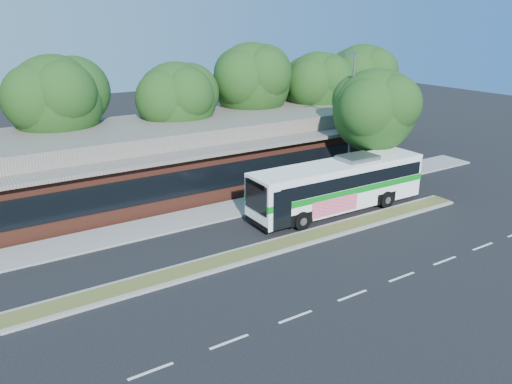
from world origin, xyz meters
TOP-DOWN VIEW (x-y plane):
  - ground at (0.00, 0.00)m, footprint 120.00×120.00m
  - median_strip at (0.00, 0.60)m, footprint 26.00×1.10m
  - sidewalk at (0.00, 6.40)m, footprint 44.00×2.60m
  - plaza_building at (0.00, 12.99)m, footprint 33.20×11.20m
  - lamp_post at (9.56, 6.00)m, footprint 0.93×0.18m
  - tree_bg_b at (-6.57, 16.14)m, footprint 6.69×6.00m
  - tree_bg_c at (1.40, 15.13)m, footprint 6.24×5.60m
  - tree_bg_d at (8.45, 16.15)m, footprint 6.91×6.20m
  - tree_bg_e at (14.42, 15.14)m, footprint 6.47×5.80m
  - tree_bg_f at (20.43, 16.14)m, footprint 6.69×6.00m
  - transit_bus at (6.05, 2.92)m, footprint 11.70×2.85m
  - sidewalk_tree at (11.40, 5.43)m, footprint 6.20×5.56m

SIDE VIEW (x-z plane):
  - ground at x=0.00m, z-range 0.00..0.00m
  - sidewalk at x=0.00m, z-range 0.00..0.12m
  - median_strip at x=0.00m, z-range 0.00..0.15m
  - transit_bus at x=6.05m, z-range 0.19..3.46m
  - plaza_building at x=0.00m, z-range -0.10..4.35m
  - lamp_post at x=9.56m, z-range 0.37..9.44m
  - sidewalk_tree at x=11.40m, z-range 1.38..9.44m
  - tree_bg_c at x=1.40m, z-range 1.46..9.72m
  - tree_bg_e at x=14.42m, z-range 1.49..10.00m
  - tree_bg_f at x=20.43m, z-range 1.60..10.52m
  - tree_bg_b at x=-6.57m, z-range 1.64..10.64m
  - tree_bg_d at x=8.45m, z-range 1.73..11.10m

